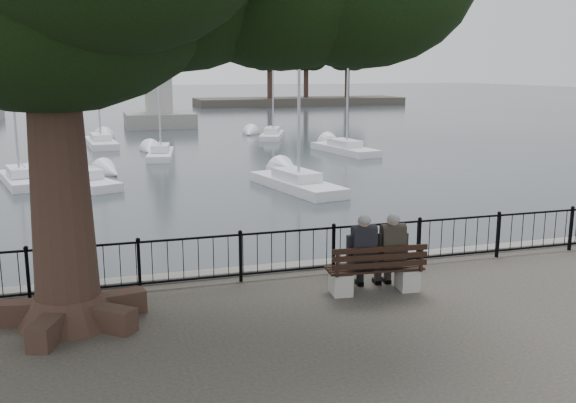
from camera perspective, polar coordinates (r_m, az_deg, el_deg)
name	(u,v)px	position (r m, az deg, el deg)	size (l,w,h in m)	color
harbor	(281,292)	(14.01, -0.59, -8.04)	(260.00, 260.00, 1.20)	slate
railing	(288,251)	(13.23, 0.00, -4.42)	(22.06, 0.06, 1.00)	black
bench	(375,275)	(12.52, 7.77, -6.50)	(1.91, 0.72, 0.99)	#979592
person_left	(361,256)	(12.42, 6.51, -4.80)	(0.48, 0.80, 1.57)	black
person_right	(390,254)	(12.61, 9.01, -4.62)	(0.48, 0.80, 1.57)	black
lion_monument	(159,102)	(59.94, -11.41, 8.66)	(6.10, 6.10, 8.97)	slate
sailboat_a	(21,178)	(32.07, -22.68, 1.96)	(2.50, 5.14, 9.35)	white
sailboat_b	(84,179)	(30.64, -17.65, 1.95)	(3.30, 5.19, 10.51)	white
sailboat_c	(296,182)	(28.30, 0.76, 1.73)	(2.90, 6.27, 11.39)	white
sailboat_d	(345,148)	(40.79, 5.05, 4.75)	(2.66, 6.13, 10.69)	white
sailboat_f	(161,153)	(39.19, -11.26, 4.28)	(2.12, 5.09, 9.68)	white
sailboat_g	(272,134)	(49.41, -1.42, 6.03)	(3.21, 5.39, 10.64)	white
sailboat_h	(101,140)	(46.10, -16.30, 5.23)	(2.26, 6.23, 14.14)	white
far_shore	(304,77)	(93.79, 1.45, 10.98)	(30.00, 8.60, 9.18)	#343029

